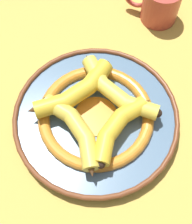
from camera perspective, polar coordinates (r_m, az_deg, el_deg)
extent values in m
plane|color=gold|center=(0.63, -0.21, -4.89)|extent=(2.80, 2.80, 0.00)
cylinder|color=slate|center=(0.64, 0.00, -1.23)|extent=(0.33, 0.33, 0.02)
torus|color=orange|center=(0.63, 0.00, -0.64)|extent=(0.23, 0.23, 0.02)
cylinder|color=orange|center=(0.63, 0.00, -0.76)|extent=(0.09, 0.09, 0.00)
torus|color=brown|center=(0.63, 0.00, -0.71)|extent=(0.34, 0.34, 0.01)
cylinder|color=gold|center=(0.61, -8.43, 1.06)|extent=(0.07, 0.06, 0.03)
cylinder|color=gold|center=(0.62, -3.44, 3.36)|extent=(0.06, 0.07, 0.03)
cylinder|color=gold|center=(0.64, 0.32, 6.75)|extent=(0.05, 0.07, 0.03)
sphere|color=gold|center=(0.61, -5.72, 1.86)|extent=(0.03, 0.03, 0.03)
sphere|color=gold|center=(0.63, -1.20, 4.82)|extent=(0.03, 0.03, 0.03)
cone|color=#472D19|center=(0.61, -11.15, 0.26)|extent=(0.04, 0.04, 0.03)
sphere|color=black|center=(0.65, 1.78, 8.59)|extent=(0.02, 0.02, 0.02)
cylinder|color=yellow|center=(0.65, -0.13, 7.34)|extent=(0.07, 0.07, 0.03)
cylinder|color=yellow|center=(0.62, 3.27, 3.42)|extent=(0.07, 0.05, 0.03)
cylinder|color=yellow|center=(0.61, 8.37, 0.73)|extent=(0.06, 0.03, 0.03)
sphere|color=yellow|center=(0.63, 1.08, 5.14)|extent=(0.03, 0.03, 0.03)
sphere|color=yellow|center=(0.61, 5.52, 1.65)|extent=(0.03, 0.03, 0.03)
cone|color=#472D19|center=(0.66, -1.30, 9.43)|extent=(0.04, 0.04, 0.02)
sphere|color=black|center=(0.61, 11.22, -0.20)|extent=(0.02, 0.02, 0.02)
cylinder|color=gold|center=(0.60, 6.76, 0.38)|extent=(0.06, 0.06, 0.03)
cylinder|color=gold|center=(0.59, 3.33, -2.66)|extent=(0.05, 0.06, 0.03)
cylinder|color=gold|center=(0.57, 1.37, -6.97)|extent=(0.04, 0.06, 0.03)
sphere|color=gold|center=(0.60, 4.71, -0.79)|extent=(0.03, 0.03, 0.03)
sphere|color=gold|center=(0.58, 1.89, -4.59)|extent=(0.03, 0.03, 0.03)
cone|color=#472D19|center=(0.61, 8.74, 1.52)|extent=(0.04, 0.04, 0.02)
sphere|color=black|center=(0.56, 0.83, -9.43)|extent=(0.02, 0.02, 0.02)
cylinder|color=gold|center=(0.57, -1.30, -7.63)|extent=(0.06, 0.07, 0.03)
cylinder|color=gold|center=(0.59, -3.24, -2.76)|extent=(0.06, 0.06, 0.03)
cylinder|color=gold|center=(0.61, -6.90, 0.69)|extent=(0.06, 0.05, 0.03)
sphere|color=gold|center=(0.58, -1.73, -4.96)|extent=(0.03, 0.03, 0.03)
sphere|color=gold|center=(0.60, -4.68, -0.64)|extent=(0.03, 0.03, 0.03)
cone|color=#472D19|center=(0.56, -0.85, -10.39)|extent=(0.03, 0.04, 0.02)
sphere|color=black|center=(0.62, -9.04, 1.98)|extent=(0.02, 0.02, 0.02)
cylinder|color=#B24238|center=(0.80, 11.79, 18.79)|extent=(0.09, 0.09, 0.09)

